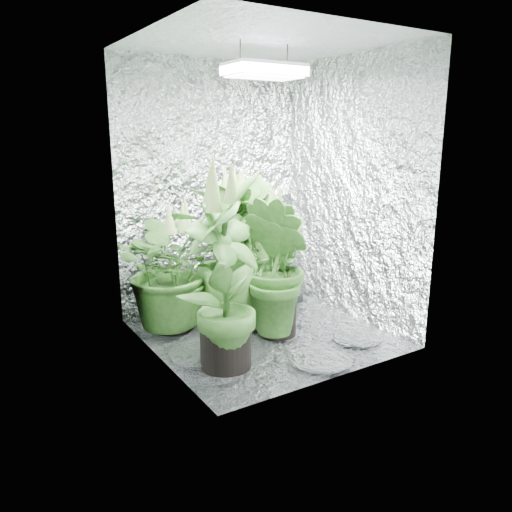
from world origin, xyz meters
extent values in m
plane|color=silver|center=(0.00, 0.00, 0.00)|extent=(1.60, 1.60, 0.00)
cube|color=silver|center=(0.00, 0.80, 1.00)|extent=(1.60, 0.02, 2.00)
cube|color=silver|center=(0.00, -0.80, 1.00)|extent=(1.60, 0.02, 2.00)
cube|color=silver|center=(-0.80, 0.00, 1.00)|extent=(0.02, 1.60, 2.00)
cube|color=silver|center=(0.80, 0.00, 1.00)|extent=(0.02, 1.60, 2.00)
cube|color=silver|center=(0.00, 0.00, 2.00)|extent=(1.60, 1.60, 0.01)
cube|color=gray|center=(0.00, 0.00, 1.83)|extent=(0.50, 0.30, 0.08)
cube|color=white|center=(0.00, 0.00, 1.79)|extent=(0.46, 0.26, 0.01)
cylinder|color=black|center=(-0.18, 0.00, 1.94)|extent=(0.01, 0.01, 0.13)
cylinder|color=black|center=(0.18, 0.00, 1.94)|extent=(0.01, 0.01, 0.13)
cylinder|color=black|center=(-0.53, 0.44, 0.13)|extent=(0.30, 0.30, 0.27)
cylinder|color=#462B17|center=(-0.53, 0.44, 0.25)|extent=(0.28, 0.28, 0.03)
imported|color=#224917|center=(-0.53, 0.44, 0.48)|extent=(0.84, 0.84, 0.90)
cone|color=olive|center=(-0.53, 0.44, 0.87)|extent=(0.10, 0.10, 0.27)
cylinder|color=black|center=(0.28, 0.63, 0.12)|extent=(0.27, 0.27, 0.24)
cylinder|color=#462B17|center=(0.28, 0.63, 0.23)|extent=(0.25, 0.25, 0.03)
imported|color=#224917|center=(0.28, 0.63, 0.49)|extent=(0.65, 0.65, 0.93)
cone|color=olive|center=(0.28, 0.63, 0.90)|extent=(0.09, 0.09, 0.24)
cylinder|color=black|center=(0.09, 0.46, 0.13)|extent=(0.29, 0.29, 0.26)
cylinder|color=#462B17|center=(0.09, 0.46, 0.24)|extent=(0.26, 0.26, 0.03)
imported|color=#224917|center=(0.09, 0.46, 0.57)|extent=(0.60, 0.60, 1.09)
cone|color=olive|center=(0.09, 0.46, 1.05)|extent=(0.09, 0.09, 0.26)
cylinder|color=black|center=(-0.08, 0.26, 0.13)|extent=(0.30, 0.30, 0.27)
cylinder|color=#462B17|center=(-0.08, 0.26, 0.25)|extent=(0.27, 0.27, 0.03)
imported|color=#224917|center=(-0.08, 0.26, 0.56)|extent=(0.82, 0.82, 1.06)
cone|color=olive|center=(-0.08, 0.26, 1.03)|extent=(0.10, 0.10, 0.27)
cylinder|color=black|center=(0.18, 0.24, 0.11)|extent=(0.25, 0.25, 0.22)
cylinder|color=#462B17|center=(0.18, 0.24, 0.21)|extent=(0.23, 0.23, 0.03)
imported|color=#224917|center=(0.18, 0.24, 0.42)|extent=(0.72, 0.72, 0.78)
cone|color=olive|center=(0.18, 0.24, 0.75)|extent=(0.08, 0.08, 0.22)
cylinder|color=black|center=(-0.49, -0.32, 0.14)|extent=(0.32, 0.32, 0.29)
cylinder|color=#462B17|center=(-0.49, -0.32, 0.27)|extent=(0.30, 0.30, 0.03)
imported|color=#224917|center=(-0.49, -0.32, 0.63)|extent=(0.84, 0.84, 1.19)
cone|color=olive|center=(-0.49, -0.32, 1.15)|extent=(0.10, 0.10, 0.29)
cylinder|color=black|center=(0.08, -0.06, 0.13)|extent=(0.28, 0.28, 0.25)
cylinder|color=#462B17|center=(0.08, -0.06, 0.24)|extent=(0.26, 0.26, 0.03)
imported|color=#224917|center=(0.08, -0.06, 0.53)|extent=(0.61, 0.61, 0.99)
cone|color=olive|center=(0.08, -0.06, 0.96)|extent=(0.09, 0.09, 0.25)
cylinder|color=black|center=(0.63, 0.47, 0.04)|extent=(0.14, 0.14, 0.08)
cylinder|color=black|center=(0.63, 0.47, 0.19)|extent=(0.13, 0.13, 0.10)
cylinder|color=#4C4C51|center=(0.58, 0.49, 0.19)|extent=(0.13, 0.27, 0.29)
torus|color=#4C4C51|center=(0.58, 0.49, 0.19)|extent=(0.13, 0.28, 0.30)
cube|color=white|center=(-0.42, -0.35, 0.30)|extent=(0.05, 0.04, 0.07)
camera|label=1|loc=(-1.86, -2.87, 1.44)|focal=35.00mm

